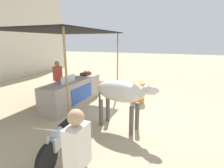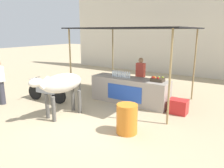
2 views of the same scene
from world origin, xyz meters
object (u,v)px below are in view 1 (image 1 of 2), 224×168
Objects in this scene: stall_counter at (73,92)px; fruit_crate at (86,73)px; motorcycle_parked at (63,137)px; vendor_behind_counter at (58,81)px; cow at (121,93)px; passerby_on_street at (79,168)px; cooler_box at (97,87)px; water_barrel at (138,92)px.

stall_counter is 1.21m from fruit_crate.
vendor_behind_counter is at bearing 39.64° from motorcycle_parked.
passerby_on_street is (-2.75, -0.38, -0.18)m from cow.
cow is at bearing 7.96° from passerby_on_street.
motorcycle_parked is at bearing -161.98° from cooler_box.
fruit_crate is (1.07, 0.05, 0.55)m from stall_counter.
fruit_crate is 1.15m from cooler_box.
vendor_behind_counter is 2.06× the size of water_barrel.
stall_counter reaches higher than cooler_box.
cow is 2.78m from passerby_on_street.
cow is (-1.15, -2.36, 0.55)m from stall_counter.
cow is at bearing -132.77° from fruit_crate.
stall_counter reaches higher than motorcycle_parked.
water_barrel is at bearing -9.38° from motorcycle_parked.
passerby_on_street is (-3.90, -2.74, 0.37)m from stall_counter.
cow reaches higher than fruit_crate.
cow is 1.89m from motorcycle_parked.
stall_counter is at bearing 63.95° from cow.
stall_counter is 5.00× the size of cooler_box.
vendor_behind_counter is 5.29m from passerby_on_street.
vendor_behind_counter is 1.00× the size of passerby_on_street.
motorcycle_parked is (-4.68, -1.52, 0.19)m from cooler_box.
stall_counter reaches higher than water_barrel.
vendor_behind_counter reaches higher than cow.
stall_counter is 3.74× the size of water_barrel.
cow is at bearing -177.92° from water_barrel.
cow is (-3.04, -2.26, 0.79)m from cooler_box.
passerby_on_street is (-3.98, -3.49, 0.00)m from vendor_behind_counter.
cooler_box is 0.33× the size of motorcycle_parked.
passerby_on_street is at bearing -138.69° from vendor_behind_counter.
cow is at bearing -116.05° from stall_counter.
fruit_crate is 3.27m from cow.
cooler_box is 4.92m from motorcycle_parked.
motorcycle_parked is (-2.79, -1.62, -0.05)m from stall_counter.
cooler_box is 0.75× the size of water_barrel.
motorcycle_parked is (-1.64, 0.74, -0.60)m from cow.
fruit_crate reaches higher than motorcycle_parked.
cooler_box is 6.39m from passerby_on_street.
vendor_behind_counter is at bearing 154.91° from cooler_box.
fruit_crate is 2.41m from water_barrel.
passerby_on_street is at bearing -134.76° from motorcycle_parked.
stall_counter is 1.82× the size of passerby_on_street.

